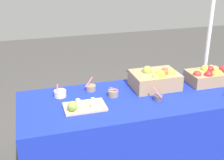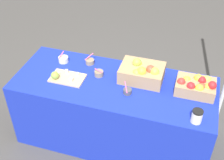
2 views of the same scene
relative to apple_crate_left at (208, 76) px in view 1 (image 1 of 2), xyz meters
name	(u,v)px [view 1 (image 1 of 2)]	position (x,y,z in m)	size (l,w,h in m)	color
table	(134,135)	(-0.74, -0.09, -0.44)	(1.90, 0.76, 0.74)	#192DB7
apple_crate_left	(208,76)	(0.00, 0.00, 0.00)	(0.34, 0.25, 0.17)	tan
apple_crate_middle	(155,79)	(-0.50, 0.04, 0.01)	(0.40, 0.30, 0.20)	tan
cutting_board_front	(82,106)	(-1.20, -0.17, -0.05)	(0.32, 0.20, 0.09)	#D1B284
sample_bowl_near	(91,88)	(-1.06, 0.14, -0.05)	(0.10, 0.09, 0.11)	gray
sample_bowl_mid	(158,97)	(-0.58, -0.20, -0.05)	(0.08, 0.09, 0.11)	#4C4C51
sample_bowl_far	(113,93)	(-0.91, -0.02, -0.04)	(0.09, 0.09, 0.10)	gray
sample_bowl_extra	(60,93)	(-1.33, 0.09, -0.04)	(0.10, 0.10, 0.10)	silver
tent_pole	(210,25)	(0.31, 0.51, 0.34)	(0.04, 0.04, 2.30)	white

